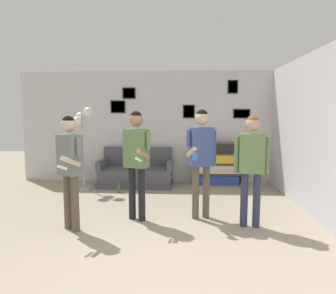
# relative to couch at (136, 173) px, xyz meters

# --- Properties ---
(ground_plane) EXTENTS (20.00, 20.00, 0.00)m
(ground_plane) POSITION_rel_couch_xyz_m (0.75, -4.00, -0.29)
(ground_plane) COLOR gray
(wall_back) EXTENTS (7.32, 0.08, 2.70)m
(wall_back) POSITION_rel_couch_xyz_m (0.75, 0.42, 1.07)
(wall_back) COLOR silver
(wall_back) RESTS_ON ground_plane
(wall_right) EXTENTS (0.06, 6.78, 2.70)m
(wall_right) POSITION_rel_couch_xyz_m (3.24, -1.80, 1.06)
(wall_right) COLOR silver
(wall_right) RESTS_ON ground_plane
(couch) EXTENTS (1.72, 0.80, 0.87)m
(couch) POSITION_rel_couch_xyz_m (0.00, 0.00, 0.00)
(couch) COLOR #4C4C56
(couch) RESTS_ON ground_plane
(bookshelf) EXTENTS (1.18, 0.30, 1.00)m
(bookshelf) POSITION_rel_couch_xyz_m (1.94, 0.20, 0.21)
(bookshelf) COLOR brown
(bookshelf) RESTS_ON ground_plane
(floor_lamp) EXTENTS (0.43, 0.46, 1.82)m
(floor_lamp) POSITION_rel_couch_xyz_m (-1.09, -0.50, 1.18)
(floor_lamp) COLOR #ADA89E
(floor_lamp) RESTS_ON ground_plane
(person_player_foreground_left) EXTENTS (0.43, 0.60, 1.66)m
(person_player_foreground_left) POSITION_rel_couch_xyz_m (-0.51, -2.76, 0.73)
(person_player_foreground_left) COLOR brown
(person_player_foreground_left) RESTS_ON ground_plane
(person_player_foreground_center) EXTENTS (0.46, 0.58, 1.73)m
(person_player_foreground_center) POSITION_rel_couch_xyz_m (0.38, -2.30, 0.78)
(person_player_foreground_center) COLOR black
(person_player_foreground_center) RESTS_ON ground_plane
(person_watcher_holding_cup) EXTENTS (0.48, 0.53, 1.75)m
(person_watcher_holding_cup) POSITION_rel_couch_xyz_m (1.40, -2.17, 0.80)
(person_watcher_holding_cup) COLOR brown
(person_watcher_holding_cup) RESTS_ON ground_plane
(person_spectator_near_bookshelf) EXTENTS (0.50, 0.25, 1.66)m
(person_spectator_near_bookshelf) POSITION_rel_couch_xyz_m (2.12, -2.49, 0.73)
(person_spectator_near_bookshelf) COLOR #2D334C
(person_spectator_near_bookshelf) RESTS_ON ground_plane
(bottle_on_floor) EXTENTS (0.07, 0.07, 0.25)m
(bottle_on_floor) POSITION_rel_couch_xyz_m (-0.27, -0.70, -0.19)
(bottle_on_floor) COLOR #3D6638
(bottle_on_floor) RESTS_ON ground_plane
(drinking_cup) EXTENTS (0.09, 0.09, 0.10)m
(drinking_cup) POSITION_rel_couch_xyz_m (1.84, 0.20, 0.76)
(drinking_cup) COLOR blue
(drinking_cup) RESTS_ON bookshelf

